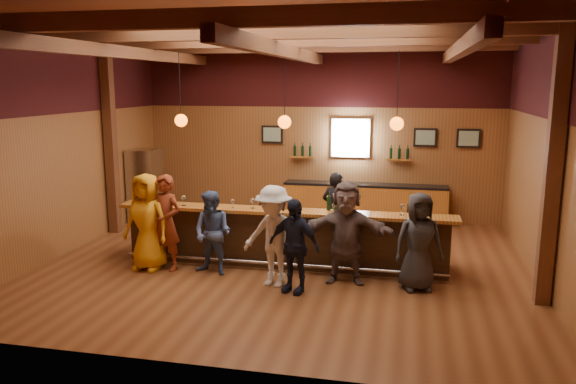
# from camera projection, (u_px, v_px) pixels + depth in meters

# --- Properties ---
(room) EXTENTS (9.04, 9.00, 4.52)m
(room) POSITION_uv_depth(u_px,v_px,m) (285.00, 93.00, 10.11)
(room) COLOR brown
(room) RESTS_ON ground
(bar_counter) EXTENTS (6.30, 1.07, 1.11)m
(bar_counter) POSITION_uv_depth(u_px,v_px,m) (287.00, 236.00, 10.72)
(bar_counter) COLOR black
(bar_counter) RESTS_ON ground
(back_bar_cabinet) EXTENTS (4.00, 0.52, 0.95)m
(back_bar_cabinet) POSITION_uv_depth(u_px,v_px,m) (364.00, 203.00, 13.90)
(back_bar_cabinet) COLOR #9B551C
(back_bar_cabinet) RESTS_ON ground
(window) EXTENTS (0.95, 0.09, 0.95)m
(window) POSITION_uv_depth(u_px,v_px,m) (351.00, 138.00, 13.90)
(window) COLOR silver
(window) RESTS_ON room
(framed_pictures) EXTENTS (5.35, 0.05, 0.45)m
(framed_pictures) POSITION_uv_depth(u_px,v_px,m) (386.00, 137.00, 13.70)
(framed_pictures) COLOR black
(framed_pictures) RESTS_ON room
(wine_shelves) EXTENTS (3.00, 0.18, 0.30)m
(wine_shelves) POSITION_uv_depth(u_px,v_px,m) (350.00, 155.00, 13.92)
(wine_shelves) COLOR #9B551C
(wine_shelves) RESTS_ON room
(pendant_lights) EXTENTS (4.24, 0.24, 1.37)m
(pendant_lights) POSITION_uv_depth(u_px,v_px,m) (285.00, 122.00, 10.15)
(pendant_lights) COLOR black
(pendant_lights) RESTS_ON room
(stainless_fridge) EXTENTS (0.70, 0.70, 1.80)m
(stainless_fridge) POSITION_uv_depth(u_px,v_px,m) (146.00, 186.00, 13.85)
(stainless_fridge) COLOR silver
(stainless_fridge) RESTS_ON ground
(customer_orange) EXTENTS (0.95, 0.69, 1.80)m
(customer_orange) POSITION_uv_depth(u_px,v_px,m) (147.00, 222.00, 10.27)
(customer_orange) COLOR orange
(customer_orange) RESTS_ON ground
(customer_redvest) EXTENTS (0.73, 0.58, 1.77)m
(customer_redvest) POSITION_uv_depth(u_px,v_px,m) (166.00, 223.00, 10.26)
(customer_redvest) COLOR maroon
(customer_redvest) RESTS_ON ground
(customer_denim) EXTENTS (0.85, 0.73, 1.52)m
(customer_denim) POSITION_uv_depth(u_px,v_px,m) (213.00, 233.00, 10.03)
(customer_denim) COLOR #425684
(customer_denim) RESTS_ON ground
(customer_white) EXTENTS (1.26, 0.93, 1.73)m
(customer_white) POSITION_uv_depth(u_px,v_px,m) (274.00, 236.00, 9.42)
(customer_white) COLOR silver
(customer_white) RESTS_ON ground
(customer_navy) EXTENTS (1.00, 0.65, 1.57)m
(customer_navy) POSITION_uv_depth(u_px,v_px,m) (294.00, 246.00, 9.16)
(customer_navy) COLOR #171C2F
(customer_navy) RESTS_ON ground
(customer_brown) EXTENTS (1.68, 0.62, 1.78)m
(customer_brown) POSITION_uv_depth(u_px,v_px,m) (346.00, 232.00, 9.58)
(customer_brown) COLOR #604F4C
(customer_brown) RESTS_ON ground
(customer_dark) EXTENTS (0.92, 0.74, 1.65)m
(customer_dark) POSITION_uv_depth(u_px,v_px,m) (419.00, 242.00, 9.25)
(customer_dark) COLOR #28292B
(customer_dark) RESTS_ON ground
(bartender) EXTENTS (0.66, 0.51, 1.60)m
(bartender) POSITION_uv_depth(u_px,v_px,m) (335.00, 210.00, 11.65)
(bartender) COLOR black
(bartender) RESTS_ON ground
(ice_bucket) EXTENTS (0.19, 0.19, 0.21)m
(ice_bucket) POSITION_uv_depth(u_px,v_px,m) (287.00, 203.00, 10.38)
(ice_bucket) COLOR brown
(ice_bucket) RESTS_ON bar_counter
(bottle_a) EXTENTS (0.07, 0.07, 0.34)m
(bottle_a) POSITION_uv_depth(u_px,v_px,m) (329.00, 203.00, 10.23)
(bottle_a) COLOR black
(bottle_a) RESTS_ON bar_counter
(bottle_b) EXTENTS (0.08, 0.08, 0.35)m
(bottle_b) POSITION_uv_depth(u_px,v_px,m) (335.00, 203.00, 10.20)
(bottle_b) COLOR black
(bottle_b) RESTS_ON bar_counter
(glass_a) EXTENTS (0.07, 0.07, 0.17)m
(glass_a) POSITION_uv_depth(u_px,v_px,m) (151.00, 197.00, 10.89)
(glass_a) COLOR silver
(glass_a) RESTS_ON bar_counter
(glass_b) EXTENTS (0.09, 0.09, 0.20)m
(glass_b) POSITION_uv_depth(u_px,v_px,m) (184.00, 198.00, 10.60)
(glass_b) COLOR silver
(glass_b) RESTS_ON bar_counter
(glass_c) EXTENTS (0.08, 0.08, 0.18)m
(glass_c) POSITION_uv_depth(u_px,v_px,m) (206.00, 199.00, 10.58)
(glass_c) COLOR silver
(glass_c) RESTS_ON bar_counter
(glass_d) EXTENTS (0.07, 0.07, 0.16)m
(glass_d) POSITION_uv_depth(u_px,v_px,m) (233.00, 202.00, 10.43)
(glass_d) COLOR silver
(glass_d) RESTS_ON bar_counter
(glass_e) EXTENTS (0.08, 0.08, 0.19)m
(glass_e) POSITION_uv_depth(u_px,v_px,m) (252.00, 201.00, 10.40)
(glass_e) COLOR silver
(glass_e) RESTS_ON bar_counter
(glass_f) EXTENTS (0.08, 0.08, 0.19)m
(glass_f) POSITION_uv_depth(u_px,v_px,m) (334.00, 206.00, 9.99)
(glass_f) COLOR silver
(glass_f) RESTS_ON bar_counter
(glass_g) EXTENTS (0.08, 0.08, 0.18)m
(glass_g) POSITION_uv_depth(u_px,v_px,m) (345.00, 206.00, 10.05)
(glass_g) COLOR silver
(glass_g) RESTS_ON bar_counter
(glass_h) EXTENTS (0.09, 0.09, 0.20)m
(glass_h) POSITION_uv_depth(u_px,v_px,m) (402.00, 207.00, 9.86)
(glass_h) COLOR silver
(glass_h) RESTS_ON bar_counter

